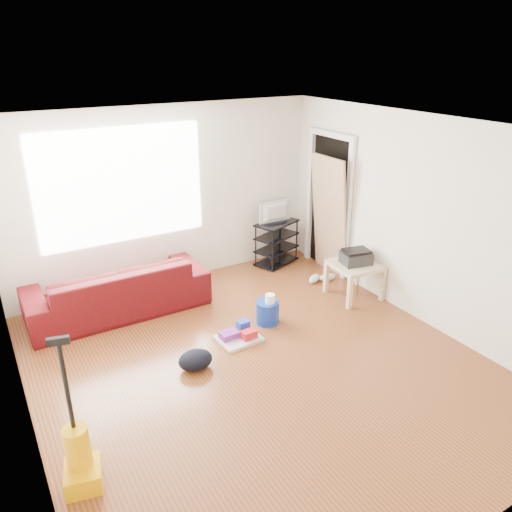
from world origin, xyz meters
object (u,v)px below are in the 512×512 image
vacuum (80,459)px  bucket (267,322)px  cleaning_tray (239,335)px  tv_stand (276,242)px  sofa (120,311)px  backpack (196,368)px  side_table (355,269)px

vacuum → bucket: bearing=41.4°
cleaning_tray → vacuum: 2.39m
tv_stand → vacuum: vacuum is taller
tv_stand → bucket: (-1.09, -1.50, -0.35)m
tv_stand → vacuum: 4.64m
bucket → tv_stand: bearing=53.8°
sofa → cleaning_tray: bearing=125.9°
bucket → backpack: size_ratio=0.78×
sofa → side_table: side_table is taller
tv_stand → backpack: 2.99m
side_table → cleaning_tray: bearing=-175.0°
sofa → vacuum: vacuum is taller
sofa → backpack: sofa is taller
side_table → cleaning_tray: side_table is taller
tv_stand → bucket: bearing=-145.7°
tv_stand → bucket: size_ratio=2.66×
cleaning_tray → backpack: (-0.67, -0.26, -0.05)m
bucket → cleaning_tray: cleaning_tray is taller
bucket → vacuum: bearing=-152.0°
sofa → bucket: bearing=140.7°
sofa → tv_stand: 2.63m
sofa → side_table: bearing=157.1°
side_table → bucket: (-1.39, -0.01, -0.41)m
tv_stand → side_table: 1.52m
tv_stand → cleaning_tray: tv_stand is taller
sofa → tv_stand: bearing=-174.1°
vacuum → cleaning_tray: bearing=43.6°
cleaning_tray → vacuum: size_ratio=0.39×
sofa → bucket: size_ratio=7.75×
cleaning_tray → backpack: cleaning_tray is taller
sofa → cleaning_tray: size_ratio=4.47×
vacuum → backpack: bearing=47.4°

